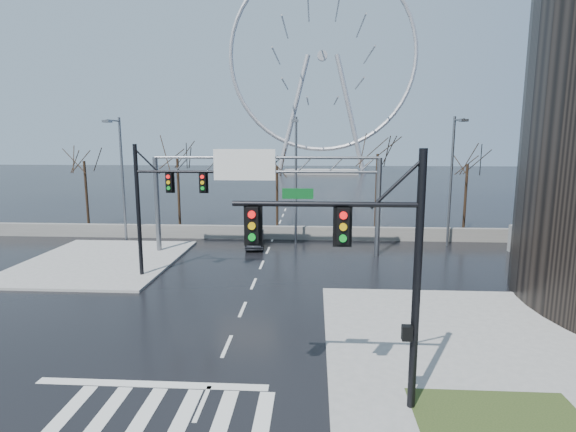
# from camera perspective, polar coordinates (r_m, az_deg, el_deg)

# --- Properties ---
(ground) EXTENTS (260.00, 260.00, 0.00)m
(ground) POSITION_cam_1_polar(r_m,az_deg,el_deg) (19.04, -7.77, -16.05)
(ground) COLOR black
(ground) RESTS_ON ground
(sidewalk_right_ext) EXTENTS (12.00, 10.00, 0.15)m
(sidewalk_right_ext) POSITION_cam_1_polar(r_m,az_deg,el_deg) (21.52, 21.36, -13.32)
(sidewalk_right_ext) COLOR gray
(sidewalk_right_ext) RESTS_ON ground
(sidewalk_far) EXTENTS (10.00, 12.00, 0.15)m
(sidewalk_far) POSITION_cam_1_polar(r_m,az_deg,el_deg) (33.27, -22.62, -5.31)
(sidewalk_far) COLOR gray
(sidewalk_far) RESTS_ON ground
(grass_strip) EXTENTS (5.00, 4.00, 0.02)m
(grass_strip) POSITION_cam_1_polar(r_m,az_deg,el_deg) (15.33, 26.14, -23.18)
(grass_strip) COLOR #283A18
(grass_strip) RESTS_ON sidewalk_near
(barrier_wall) EXTENTS (52.00, 0.50, 1.10)m
(barrier_wall) POSITION_cam_1_polar(r_m,az_deg,el_deg) (37.77, -1.95, -2.11)
(barrier_wall) COLOR slate
(barrier_wall) RESTS_ON ground
(signal_mast_near) EXTENTS (5.52, 0.41, 8.00)m
(signal_mast_near) POSITION_cam_1_polar(r_m,az_deg,el_deg) (13.31, 10.50, -5.11)
(signal_mast_near) COLOR black
(signal_mast_near) RESTS_ON ground
(signal_mast_far) EXTENTS (4.72, 0.41, 8.00)m
(signal_mast_far) POSITION_cam_1_polar(r_m,az_deg,el_deg) (27.63, -16.41, 2.18)
(signal_mast_far) COLOR black
(signal_mast_far) RESTS_ON ground
(sign_gantry) EXTENTS (16.36, 0.40, 7.60)m
(sign_gantry) POSITION_cam_1_polar(r_m,az_deg,el_deg) (32.15, -3.50, 4.18)
(sign_gantry) COLOR slate
(sign_gantry) RESTS_ON ground
(streetlight_left) EXTENTS (0.50, 2.55, 10.00)m
(streetlight_left) POSITION_cam_1_polar(r_m,az_deg,el_deg) (38.32, -20.52, 5.52)
(streetlight_left) COLOR slate
(streetlight_left) RESTS_ON ground
(streetlight_mid) EXTENTS (0.50, 2.55, 10.00)m
(streetlight_mid) POSITION_cam_1_polar(r_m,az_deg,el_deg) (35.09, 0.99, 5.80)
(streetlight_mid) COLOR slate
(streetlight_mid) RESTS_ON ground
(streetlight_right) EXTENTS (0.50, 2.55, 10.00)m
(streetlight_right) POSITION_cam_1_polar(r_m,az_deg,el_deg) (36.60, 20.20, 5.37)
(streetlight_right) COLOR slate
(streetlight_right) RESTS_ON ground
(tree_far_left) EXTENTS (3.50, 3.50, 7.00)m
(tree_far_left) POSITION_cam_1_polar(r_m,az_deg,el_deg) (46.20, -24.42, 5.48)
(tree_far_left) COLOR black
(tree_far_left) RESTS_ON ground
(tree_left) EXTENTS (3.75, 3.75, 7.50)m
(tree_left) POSITION_cam_1_polar(r_m,az_deg,el_deg) (42.27, -13.85, 6.30)
(tree_left) COLOR black
(tree_left) RESTS_ON ground
(tree_center) EXTENTS (3.25, 3.25, 6.50)m
(tree_center) POSITION_cam_1_polar(r_m,az_deg,el_deg) (41.58, -1.40, 5.41)
(tree_center) COLOR black
(tree_center) RESTS_ON ground
(tree_right) EXTENTS (3.90, 3.90, 7.80)m
(tree_right) POSITION_cam_1_polar(r_m,az_deg,el_deg) (40.74, 11.27, 6.62)
(tree_right) COLOR black
(tree_right) RESTS_ON ground
(tree_far_right) EXTENTS (3.40, 3.40, 6.80)m
(tree_far_right) POSITION_cam_1_polar(r_m,az_deg,el_deg) (43.09, 21.78, 5.20)
(tree_far_right) COLOR black
(tree_far_right) RESTS_ON ground
(ferris_wheel) EXTENTS (45.00, 6.00, 50.91)m
(ferris_wheel) POSITION_cam_1_polar(r_m,az_deg,el_deg) (113.25, 4.37, 18.69)
(ferris_wheel) COLOR gray
(ferris_wheel) RESTS_ON ground
(car) EXTENTS (1.68, 3.95, 1.27)m
(car) POSITION_cam_1_polar(r_m,az_deg,el_deg) (34.96, -4.22, -2.94)
(car) COLOR black
(car) RESTS_ON ground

